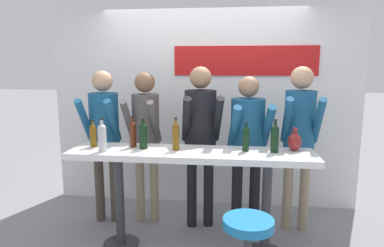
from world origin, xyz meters
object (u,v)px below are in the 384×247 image
object	(u,v)px
wine_bottle_3	(176,135)
wine_bottle_5	(133,133)
decorative_vase	(294,142)
tasting_table	(191,169)
wine_bottle_0	(93,134)
wine_bottle_2	(143,135)
wine_bottle_4	(275,137)
person_far_left	(104,129)
person_center	(248,137)
person_center_right	(299,130)
wine_bottle_6	(102,136)
wine_bottle_1	(246,138)
bar_stool	(248,247)
person_center_left	(200,129)
person_left	(146,129)

from	to	relation	value
wine_bottle_3	wine_bottle_5	bearing A→B (deg)	171.47
wine_bottle_5	decorative_vase	size ratio (longest dim) A/B	1.43
tasting_table	wine_bottle_0	xyz separation A→B (m)	(-0.99, 0.06, 0.30)
wine_bottle_2	wine_bottle_4	distance (m)	1.25
person_far_left	decorative_vase	size ratio (longest dim) A/B	7.97
person_far_left	wine_bottle_3	bearing A→B (deg)	-30.51
wine_bottle_2	person_center	bearing A→B (deg)	25.84
decorative_vase	person_center_right	bearing A→B (deg)	74.28
person_far_left	wine_bottle_6	xyz separation A→B (m)	(0.23, -0.64, 0.06)
wine_bottle_0	wine_bottle_3	distance (m)	0.84
tasting_table	wine_bottle_1	bearing A→B (deg)	6.08
wine_bottle_1	bar_stool	bearing A→B (deg)	-89.56
person_center_right	decorative_vase	distance (m)	0.45
wine_bottle_1	person_center_left	bearing A→B (deg)	135.71
bar_stool	wine_bottle_5	bearing A→B (deg)	144.44
person_center	wine_bottle_4	bearing A→B (deg)	-74.82
person_center_left	wine_bottle_4	bearing A→B (deg)	-44.12
person_far_left	decorative_vase	xyz separation A→B (m)	(2.02, -0.39, 0.00)
wine_bottle_1	decorative_vase	distance (m)	0.47
person_center	wine_bottle_1	distance (m)	0.48
wine_bottle_1	decorative_vase	size ratio (longest dim) A/B	1.28
wine_bottle_5	person_left	bearing A→B (deg)	89.92
person_center	wine_bottle_1	bearing A→B (deg)	-104.28
tasting_table	wine_bottle_6	xyz separation A→B (m)	(-0.82, -0.12, 0.32)
person_far_left	wine_bottle_2	size ratio (longest dim) A/B	5.91
tasting_table	person_left	world-z (taller)	person_left
person_center	wine_bottle_2	size ratio (longest dim) A/B	5.73
wine_bottle_0	wine_bottle_3	size ratio (longest dim) A/B	0.85
person_center_left	wine_bottle_2	size ratio (longest dim) A/B	6.07
wine_bottle_3	tasting_table	bearing A→B (deg)	-6.93
wine_bottle_1	wine_bottle_5	bearing A→B (deg)	178.48
tasting_table	wine_bottle_5	world-z (taller)	wine_bottle_5
person_left	person_center_right	size ratio (longest dim) A/B	0.96
person_center	wine_bottle_3	xyz separation A→B (m)	(-0.70, -0.51, 0.10)
person_far_left	wine_bottle_1	bearing A→B (deg)	-18.10
tasting_table	wine_bottle_5	size ratio (longest dim) A/B	7.37
wine_bottle_2	wine_bottle_5	size ratio (longest dim) A/B	0.94
bar_stool	tasting_table	bearing A→B (deg)	126.27
bar_stool	person_center_right	bearing A→B (deg)	65.53
person_left	decorative_vase	xyz separation A→B (m)	(1.56, -0.45, 0.00)
person_left	tasting_table	bearing A→B (deg)	-42.59
wine_bottle_0	person_center	bearing A→B (deg)	17.06
person_center	wine_bottle_5	distance (m)	1.22
tasting_table	wine_bottle_0	size ratio (longest dim) A/B	8.63
wine_bottle_3	wine_bottle_5	size ratio (longest dim) A/B	1.01
person_left	person_center_left	bearing A→B (deg)	-3.27
wine_bottle_2	person_center_left	bearing A→B (deg)	43.36
person_center_left	wine_bottle_4	distance (m)	0.88
person_center	wine_bottle_2	bearing A→B (deg)	-164.11
wine_bottle_3	wine_bottle_5	distance (m)	0.44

